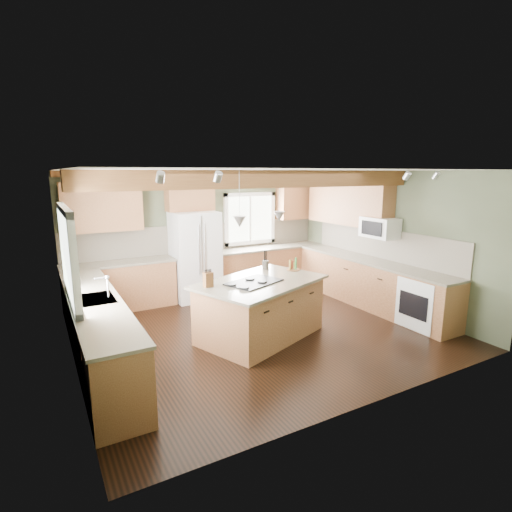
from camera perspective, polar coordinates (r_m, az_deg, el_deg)
floor at (r=6.75m, az=0.47°, el=-10.48°), size 5.60×5.60×0.00m
ceiling at (r=6.25m, az=0.51°, el=12.16°), size 5.60×5.60×0.00m
wall_back at (r=8.61m, az=-7.77°, el=3.27°), size 5.60×0.00×5.60m
wall_left at (r=5.58m, az=-25.38°, el=-2.41°), size 0.00×5.00×5.00m
wall_right at (r=8.11m, az=17.97°, el=2.28°), size 0.00×5.00×5.00m
ceiling_beam at (r=6.04m, az=1.64°, el=10.93°), size 5.55×0.26×0.26m
soffit_trim at (r=8.42m, az=-7.76°, el=11.56°), size 5.55×0.20×0.10m
backsplash_back at (r=8.61m, az=-7.72°, el=2.66°), size 5.58×0.03×0.58m
backsplash_right at (r=8.15m, az=17.60°, el=1.70°), size 0.03×3.70×0.58m
base_cab_back_left at (r=8.03m, az=-18.80°, el=-4.17°), size 2.02×0.60×0.88m
counter_back_left at (r=7.92m, az=-19.02°, el=-0.96°), size 2.06×0.64×0.04m
base_cab_back_right at (r=9.15m, az=1.79°, el=-1.61°), size 2.62×0.60×0.88m
counter_back_right at (r=9.05m, az=1.81°, el=1.23°), size 2.66×0.64×0.04m
base_cab_left at (r=5.91m, az=-21.73°, el=-10.12°), size 0.60×3.70×0.88m
counter_left at (r=5.76m, az=-22.08°, el=-5.86°), size 0.64×3.74×0.04m
base_cab_right at (r=8.11m, az=15.88°, el=-3.82°), size 0.60×3.70×0.88m
counter_right at (r=8.00m, az=16.06°, el=-0.64°), size 0.64×3.74×0.04m
upper_cab_back_left at (r=7.86m, az=-21.14°, el=6.56°), size 1.40×0.35×0.90m
upper_cab_over_fridge at (r=8.25m, az=-9.45°, el=8.79°), size 0.96×0.35×0.70m
upper_cab_right at (r=8.55m, az=13.01°, el=7.41°), size 0.35×2.20×0.90m
upper_cab_back_corner at (r=9.47m, az=5.71°, el=8.05°), size 0.90×0.35×0.90m
window_left at (r=5.58m, az=-25.44°, el=0.21°), size 0.04×1.60×1.05m
window_back at (r=9.03m, az=-0.94°, el=5.38°), size 1.10×0.04×1.00m
sink at (r=5.76m, az=-22.09°, el=-5.81°), size 0.50×0.65×0.03m
faucet at (r=5.74m, az=-20.42°, el=-4.23°), size 0.02×0.02×0.28m
dishwasher at (r=4.73m, az=-19.38°, el=-15.69°), size 0.60×0.60×0.84m
oven at (r=7.29m, az=23.05°, el=-6.17°), size 0.60×0.72×0.84m
microwave at (r=7.88m, az=17.26°, el=3.90°), size 0.40×0.70×0.38m
pendant_left at (r=5.67m, az=-2.36°, el=4.89°), size 0.18×0.18×0.16m
pendant_right at (r=6.39m, az=3.33°, el=5.66°), size 0.18×0.18×0.16m
refrigerator at (r=8.22m, az=-8.67°, el=0.01°), size 0.90×0.74×1.80m
island at (r=6.35m, az=0.62°, el=-7.71°), size 2.16×1.74×0.88m
island_top at (r=6.21m, az=0.63°, el=-3.71°), size 2.32×1.90×0.04m
cooktop at (r=6.09m, az=-0.30°, el=-3.74°), size 0.95×0.79×0.02m
knife_block at (r=5.89m, az=-6.84°, el=-3.38°), size 0.14×0.11×0.22m
utensil_crock at (r=6.93m, az=1.37°, el=-1.26°), size 0.15×0.15×0.15m
bottle_tray at (r=6.88m, az=5.35°, el=-1.18°), size 0.30×0.30×0.21m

